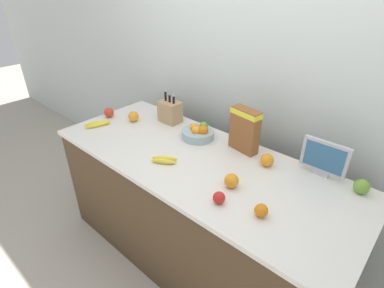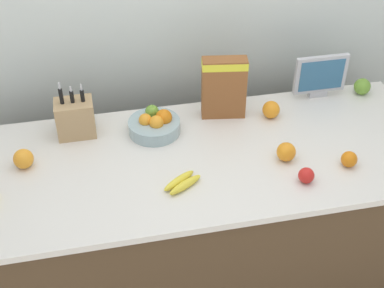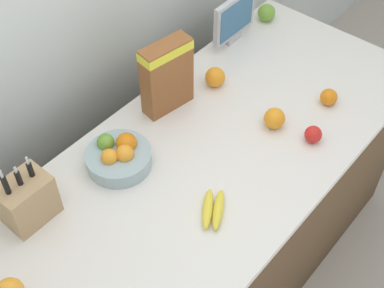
# 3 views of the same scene
# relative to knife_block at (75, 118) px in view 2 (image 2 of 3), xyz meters

# --- Properties ---
(ground_plane) EXTENTS (14.00, 14.00, 0.00)m
(ground_plane) POSITION_rel_knife_block_xyz_m (0.53, -0.28, -0.98)
(ground_plane) COLOR #B2A899
(wall_back) EXTENTS (9.00, 0.06, 2.60)m
(wall_back) POSITION_rel_knife_block_xyz_m (0.53, 0.36, 0.32)
(wall_back) COLOR silver
(wall_back) RESTS_ON ground_plane
(counter) EXTENTS (2.10, 0.84, 0.89)m
(counter) POSITION_rel_knife_block_xyz_m (0.53, -0.28, -0.53)
(counter) COLOR #4C3823
(counter) RESTS_ON ground_plane
(knife_block) EXTENTS (0.17, 0.12, 0.28)m
(knife_block) POSITION_rel_knife_block_xyz_m (0.00, 0.00, 0.00)
(knife_block) COLOR tan
(knife_block) RESTS_ON counter
(small_monitor) EXTENTS (0.27, 0.03, 0.22)m
(small_monitor) POSITION_rel_knife_block_xyz_m (1.19, 0.07, 0.03)
(small_monitor) COLOR #B7B7BC
(small_monitor) RESTS_ON counter
(cereal_box) EXTENTS (0.22, 0.11, 0.30)m
(cereal_box) POSITION_rel_knife_block_xyz_m (0.69, 0.01, 0.08)
(cereal_box) COLOR brown
(cereal_box) RESTS_ON counter
(fruit_bowl) EXTENTS (0.24, 0.24, 0.11)m
(fruit_bowl) POSITION_rel_knife_block_xyz_m (0.35, -0.06, -0.05)
(fruit_bowl) COLOR #99B2B7
(fruit_bowl) RESTS_ON counter
(banana_bunch_right) EXTENTS (0.18, 0.15, 0.03)m
(banana_bunch_right) POSITION_rel_knife_block_xyz_m (0.40, -0.45, -0.07)
(banana_bunch_right) COLOR yellow
(banana_bunch_right) RESTS_ON counter
(apple_leftmost) EXTENTS (0.08, 0.08, 0.08)m
(apple_leftmost) POSITION_rel_knife_block_xyz_m (1.42, 0.05, -0.05)
(apple_leftmost) COLOR #6B9E33
(apple_leftmost) RESTS_ON counter
(apple_rightmost) EXTENTS (0.07, 0.07, 0.07)m
(apple_rightmost) POSITION_rel_knife_block_xyz_m (0.89, -0.53, -0.05)
(apple_rightmost) COLOR red
(apple_rightmost) RESTS_ON counter
(orange_back_center) EXTENTS (0.08, 0.08, 0.08)m
(orange_back_center) POSITION_rel_knife_block_xyz_m (0.90, -0.05, -0.05)
(orange_back_center) COLOR orange
(orange_back_center) RESTS_ON counter
(orange_by_cereal) EXTENTS (0.08, 0.08, 0.08)m
(orange_by_cereal) POSITION_rel_knife_block_xyz_m (0.86, -0.37, -0.05)
(orange_by_cereal) COLOR orange
(orange_by_cereal) RESTS_ON counter
(orange_near_bowl) EXTENTS (0.08, 0.08, 0.08)m
(orange_near_bowl) POSITION_rel_knife_block_xyz_m (-0.23, -0.19, -0.04)
(orange_near_bowl) COLOR orange
(orange_near_bowl) RESTS_ON counter
(orange_front_center) EXTENTS (0.07, 0.07, 0.07)m
(orange_front_center) POSITION_rel_knife_block_xyz_m (1.11, -0.47, -0.05)
(orange_front_center) COLOR orange
(orange_front_center) RESTS_ON counter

